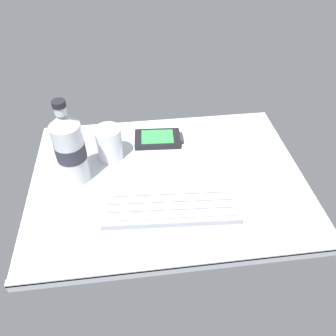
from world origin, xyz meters
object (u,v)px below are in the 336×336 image
object	(u,v)px
keyboard	(171,205)
juice_cup	(109,144)
charger_block	(228,133)
water_bottle	(70,148)
handheld_device	(158,139)

from	to	relation	value
keyboard	juice_cup	world-z (taller)	juice_cup
charger_block	keyboard	bearing A→B (deg)	-129.04
keyboard	water_bottle	distance (cm)	25.28
handheld_device	charger_block	size ratio (longest dim) A/B	1.88
water_bottle	keyboard	bearing A→B (deg)	-29.88
juice_cup	keyboard	bearing A→B (deg)	-55.62
juice_cup	charger_block	size ratio (longest dim) A/B	1.21
keyboard	water_bottle	size ratio (longest dim) A/B	1.43
keyboard	charger_block	bearing A→B (deg)	50.96
charger_block	handheld_device	bearing A→B (deg)	178.22
handheld_device	juice_cup	xyz separation A→B (cm)	(-12.49, -4.81, 3.18)
keyboard	charger_block	world-z (taller)	charger_block
juice_cup	charger_block	world-z (taller)	juice_cup
juice_cup	charger_block	distance (cm)	31.77
water_bottle	charger_block	xyz separation A→B (cm)	(39.31, 11.00, -7.81)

